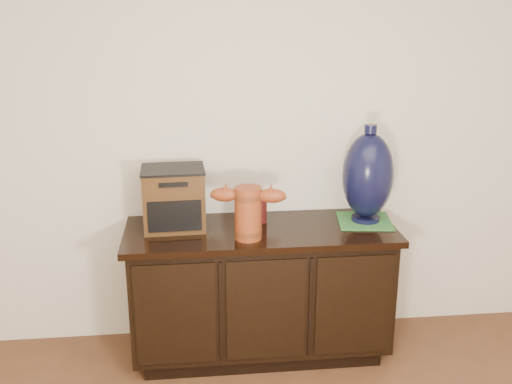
{
  "coord_description": "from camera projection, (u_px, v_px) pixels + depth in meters",
  "views": [
    {
      "loc": [
        -0.35,
        -0.77,
        1.92
      ],
      "look_at": [
        -0.03,
        2.18,
        0.98
      ],
      "focal_mm": 42.0,
      "sensor_mm": 36.0,
      "label": 1
    }
  ],
  "objects": [
    {
      "name": "green_mat",
      "position": [
        364.0,
        221.0,
        3.33
      ],
      "size": [
        0.33,
        0.33,
        0.01
      ],
      "primitive_type": "cube",
      "rotation": [
        0.0,
        0.0,
        -0.14
      ],
      "color": "#326F32",
      "rests_on": "sideboard"
    },
    {
      "name": "sideboard",
      "position": [
        260.0,
        290.0,
        3.34
      ],
      "size": [
        1.46,
        0.56,
        0.75
      ],
      "color": "black",
      "rests_on": "ground"
    },
    {
      "name": "terracotta_vessel",
      "position": [
        248.0,
        210.0,
        3.04
      ],
      "size": [
        0.39,
        0.17,
        0.28
      ],
      "rotation": [
        0.0,
        0.0,
        -0.19
      ],
      "color": "#953F1B",
      "rests_on": "sideboard"
    },
    {
      "name": "lamp_base",
      "position": [
        368.0,
        176.0,
        3.25
      ],
      "size": [
        0.31,
        0.31,
        0.54
      ],
      "rotation": [
        0.0,
        0.0,
        -0.14
      ],
      "color": "black",
      "rests_on": "green_mat"
    },
    {
      "name": "spray_can",
      "position": [
        261.0,
        206.0,
        3.29
      ],
      "size": [
        0.06,
        0.06,
        0.19
      ],
      "color": "#621310",
      "rests_on": "sideboard"
    },
    {
      "name": "tv_radio",
      "position": [
        174.0,
        198.0,
        3.19
      ],
      "size": [
        0.34,
        0.28,
        0.33
      ],
      "rotation": [
        0.0,
        0.0,
        0.04
      ],
      "color": "#442911",
      "rests_on": "sideboard"
    }
  ]
}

